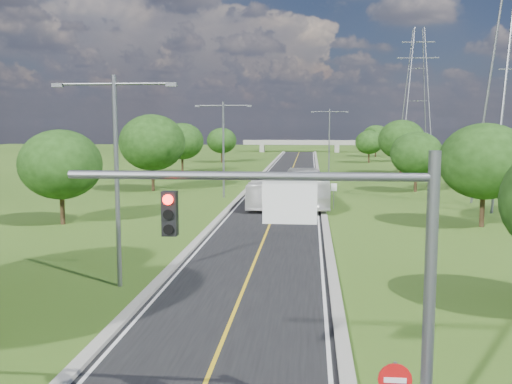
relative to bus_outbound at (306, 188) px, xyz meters
The scene contains 22 objects.
ground 21.21m from the bus_outbound, 97.37° to the left, with size 260.00×260.00×0.00m, color #2D4A14.
road 27.15m from the bus_outbound, 95.75° to the left, with size 8.00×150.00×0.06m, color black.
curb_left 27.89m from the bus_outbound, 104.48° to the left, with size 0.50×150.00×0.22m, color gray.
curb_right 27.05m from the bus_outbound, 86.74° to the left, with size 0.50×150.00×0.22m, color gray.
signal_mast 40.18m from the bus_outbound, 88.61° to the right, with size 8.54×0.33×7.20m.
speed_limit_sign 2.70m from the bus_outbound, 22.96° to the right, with size 0.55×0.09×2.40m.
overpass 101.00m from the bus_outbound, 91.54° to the left, with size 30.00×3.00×3.20m.
streetlight_near_left 28.72m from the bus_outbound, 107.86° to the right, with size 5.90×0.25×10.00m.
streetlight_mid_left 11.36m from the bus_outbound, 145.62° to the left, with size 5.90×0.25×10.00m.
streetlight_far_right 39.33m from the bus_outbound, 85.18° to the left, with size 5.90×0.25×10.00m.
power_tower_far 80.39m from the bus_outbound, 72.96° to the left, with size 9.00×6.40×28.00m.
tree_lb 21.92m from the bus_outbound, 149.46° to the right, with size 6.30×6.30×7.33m.
tree_lc 21.18m from the bus_outbound, 148.25° to the left, with size 7.56×7.56×8.79m.
tree_ld 40.26m from the bus_outbound, 119.42° to the left, with size 6.72×6.72×7.82m.
tree_le 61.48m from the bus_outbound, 106.27° to the left, with size 5.88×5.88×6.84m.
tree_rb 16.39m from the bus_outbound, 34.23° to the right, with size 6.72×6.72×7.82m.
tree_rc 18.05m from the bus_outbound, 46.53° to the left, with size 5.88×5.88×6.84m.
tree_rd 39.78m from the bus_outbound, 68.87° to the left, with size 7.14×7.14×8.30m.
tree_re 62.13m from the bus_outbound, 79.06° to the left, with size 5.46×5.46×6.35m.
tree_rf 82.44m from the bus_outbound, 79.31° to the left, with size 6.30×6.30×7.33m.
bus_outbound is the anchor object (origin of this frame).
bus_inbound 3.91m from the bus_outbound, behind, with size 2.32×9.90×2.76m, color white.
Camera 1 is at (3.06, -13.90, 7.80)m, focal length 40.00 mm.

